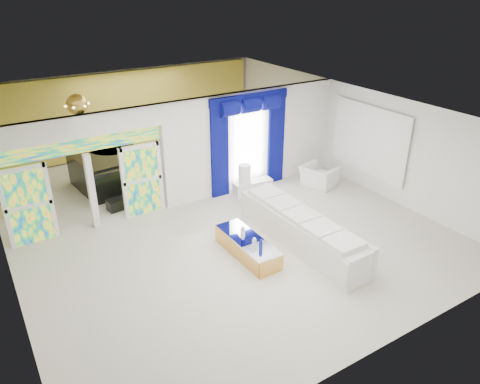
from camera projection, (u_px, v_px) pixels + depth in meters
floor at (208, 214)px, 12.49m from camera, size 12.00×12.00×0.00m
dividing_wall at (253, 139)px, 13.63m from camera, size 5.70×0.18×3.00m
dividing_header at (78, 127)px, 10.72m from camera, size 4.30×0.18×0.55m
stained_panel_left at (29, 206)px, 10.78m from camera, size 0.95×0.04×2.00m
stained_panel_right at (142, 180)px, 12.14m from camera, size 0.95×0.04×2.00m
stained_transom at (81, 146)px, 10.92m from camera, size 4.00×0.05×0.35m
window_pane at (248, 143)px, 13.46m from camera, size 1.00×0.02×2.30m
blue_drape_left at (220, 151)px, 12.98m from camera, size 0.55×0.10×2.80m
blue_drape_right at (276, 139)px, 13.93m from camera, size 0.55×0.10×2.80m
blue_pelmet at (249, 98)px, 12.84m from camera, size 2.60×0.12×0.25m
wall_mirror at (369, 140)px, 13.41m from camera, size 0.04×2.70×1.90m
gold_curtains at (129, 112)px, 16.36m from camera, size 9.70×0.12×2.90m
white_sofa at (301, 231)px, 10.93m from camera, size 0.93×3.99×0.76m
coffee_table at (247, 247)px, 10.59m from camera, size 0.68×1.93×0.43m
console_table at (253, 187)px, 13.63m from camera, size 1.23×0.48×0.40m
table_lamp at (244, 174)px, 13.28m from camera, size 0.36×0.36×0.58m
armchair at (319, 176)px, 14.06m from camera, size 1.13×1.22×0.66m
grand_piano at (105, 172)px, 13.88m from camera, size 1.80×2.23×1.04m
piano_bench at (124, 202)px, 12.82m from camera, size 0.96×0.46×0.31m
tv_console at (2, 201)px, 12.35m from camera, size 0.62×0.58×0.80m
chandelier at (77, 104)px, 12.85m from camera, size 0.60×0.60×0.60m
decanters at (253, 240)px, 10.34m from camera, size 0.17×0.87×0.19m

